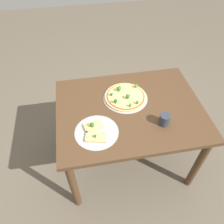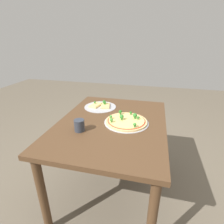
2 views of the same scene
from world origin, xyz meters
The scene contains 5 objects.
ground_plane centered at (0.00, 0.00, 0.00)m, with size 8.00×8.00×0.00m, color brown.
dining_table centered at (0.00, 0.00, 0.63)m, with size 1.15×0.87×0.73m.
pizza_tray_whole centered at (-0.01, 0.12, 0.74)m, with size 0.36×0.36×0.07m.
pizza_tray_slice centered at (-0.30, -0.19, 0.74)m, with size 0.32×0.32×0.07m.
drinking_cup centered at (0.21, -0.20, 0.78)m, with size 0.08×0.08×0.09m, color #2D333D.
Camera 2 is at (1.26, 0.31, 1.38)m, focal length 28.00 mm.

